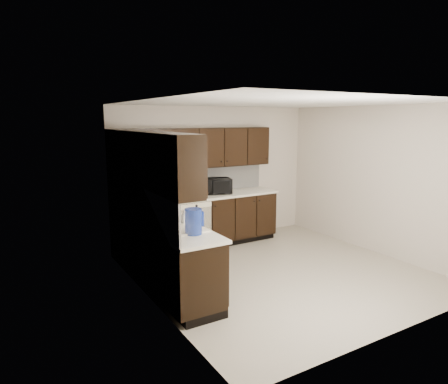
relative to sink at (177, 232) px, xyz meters
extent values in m
plane|color=#AAA18C|center=(1.68, 0.01, -0.88)|extent=(4.00, 4.00, 0.00)
plane|color=white|center=(1.68, 0.01, 1.62)|extent=(4.00, 4.00, 0.00)
cube|color=#BFB3A3|center=(1.68, 2.01, 0.37)|extent=(4.00, 0.02, 2.50)
cube|color=#BFB3A3|center=(-0.32, 0.01, 0.37)|extent=(0.02, 4.00, 2.50)
cube|color=#BFB3A3|center=(3.68, 0.01, 0.37)|extent=(0.02, 4.00, 2.50)
cube|color=#BFB3A3|center=(1.68, -1.99, 0.37)|extent=(4.00, 0.02, 2.50)
cube|color=black|center=(1.18, 1.71, -0.43)|extent=(3.00, 0.60, 0.90)
cube|color=black|center=(-0.02, 0.31, -0.43)|extent=(0.60, 2.20, 0.90)
cube|color=black|center=(1.18, 1.74, -0.83)|extent=(3.00, 0.54, 0.10)
cube|color=black|center=(0.01, 0.31, -0.83)|extent=(0.54, 2.20, 0.10)
cube|color=silver|center=(1.18, 1.71, 0.04)|extent=(3.03, 0.63, 0.04)
cube|color=silver|center=(-0.02, 0.31, 0.04)|extent=(0.63, 2.23, 0.04)
cube|color=silver|center=(1.18, 2.00, 0.30)|extent=(3.00, 0.02, 0.48)
cube|color=silver|center=(-0.31, 0.61, 0.30)|extent=(0.02, 2.80, 0.48)
cube|color=black|center=(1.18, 1.85, 0.89)|extent=(3.00, 0.33, 0.70)
cube|color=black|center=(-0.15, 0.45, 0.89)|extent=(0.33, 2.47, 0.70)
cube|color=beige|center=(0.98, 1.42, -0.38)|extent=(0.58, 0.02, 0.78)
cube|color=beige|center=(0.98, 1.42, -0.04)|extent=(0.58, 0.03, 0.08)
cylinder|color=black|center=(0.98, 1.40, -0.04)|extent=(0.04, 0.02, 0.04)
cube|color=beige|center=(0.00, 0.01, 0.06)|extent=(0.54, 0.82, 0.03)
cube|color=beige|center=(0.00, -0.19, -0.02)|extent=(0.42, 0.34, 0.16)
cube|color=beige|center=(0.00, 0.21, -0.02)|extent=(0.42, 0.34, 0.16)
cylinder|color=silver|center=(-0.22, 0.01, 0.19)|extent=(0.03, 0.03, 0.26)
cylinder|color=silver|center=(-0.17, 0.01, 0.31)|extent=(0.14, 0.02, 0.02)
cylinder|color=#B2B2B7|center=(0.00, -0.19, 0.01)|extent=(0.20, 0.20, 0.10)
imported|color=black|center=(1.56, 1.74, 0.20)|extent=(0.57, 0.46, 0.28)
imported|color=gray|center=(0.15, 0.10, 0.15)|extent=(0.10, 0.10, 0.19)
imported|color=gray|center=(-0.12, -0.13, 0.20)|extent=(0.12, 0.12, 0.27)
cube|color=silver|center=(-0.06, 1.70, 0.17)|extent=(0.36, 0.27, 0.21)
cube|color=white|center=(-0.01, 1.31, 0.16)|extent=(0.60, 0.51, 0.20)
cylinder|color=#112E9D|center=(0.06, -0.37, 0.21)|extent=(0.23, 0.23, 0.30)
cylinder|color=#0E869A|center=(0.14, 1.36, 0.16)|extent=(0.13, 0.13, 0.21)
cylinder|color=white|center=(0.12, 1.27, 0.23)|extent=(0.18, 0.18, 0.34)
camera|label=1|loc=(-1.95, -4.45, 1.40)|focal=32.00mm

